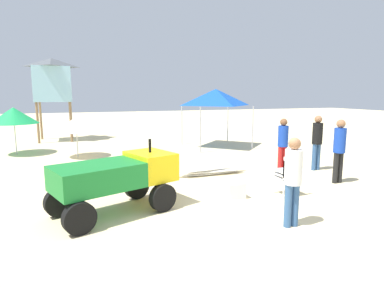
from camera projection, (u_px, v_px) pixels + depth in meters
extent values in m
plane|color=beige|center=(243.00, 217.00, 6.55)|extent=(80.00, 80.00, 0.00)
cube|color=#197A2D|center=(100.00, 176.00, 6.44)|extent=(2.07, 1.65, 0.50)
cube|color=yellow|center=(150.00, 165.00, 7.19)|extent=(1.13, 1.31, 0.60)
cylinder|color=black|center=(150.00, 146.00, 7.12)|extent=(0.08, 0.08, 0.30)
cylinder|color=black|center=(137.00, 186.00, 7.67)|extent=(0.63, 0.37, 0.60)
cylinder|color=black|center=(163.00, 198.00, 6.83)|extent=(0.63, 0.37, 0.60)
cylinder|color=black|center=(59.00, 202.00, 6.53)|extent=(0.63, 0.37, 0.60)
cylinder|color=black|center=(79.00, 218.00, 5.69)|extent=(0.63, 0.37, 0.60)
cube|color=white|center=(286.00, 178.00, 7.91)|extent=(0.48, 0.48, 0.04)
cube|color=white|center=(292.00, 172.00, 7.67)|extent=(0.48, 0.04, 0.40)
cube|color=white|center=(286.00, 174.00, 7.89)|extent=(0.48, 0.48, 0.04)
cube|color=white|center=(292.00, 168.00, 7.66)|extent=(0.48, 0.04, 0.40)
cube|color=white|center=(286.00, 171.00, 7.88)|extent=(0.48, 0.48, 0.04)
cube|color=white|center=(292.00, 165.00, 7.64)|extent=(0.48, 0.04, 0.40)
cylinder|color=white|center=(287.00, 184.00, 8.21)|extent=(0.04, 0.04, 0.42)
cylinder|color=white|center=(273.00, 185.00, 8.07)|extent=(0.04, 0.04, 0.42)
cylinder|color=white|center=(298.00, 188.00, 7.82)|extent=(0.04, 0.04, 0.42)
cylinder|color=white|center=(284.00, 190.00, 7.68)|extent=(0.04, 0.04, 0.42)
ellipsoid|color=white|center=(211.00, 173.00, 9.96)|extent=(1.95, 0.29, 0.08)
ellipsoid|color=white|center=(210.00, 171.00, 9.87)|extent=(2.26, 0.41, 0.08)
ellipsoid|color=white|center=(216.00, 168.00, 9.94)|extent=(2.19, 0.52, 0.08)
cylinder|color=black|center=(336.00, 168.00, 8.97)|extent=(0.14, 0.14, 0.87)
cylinder|color=black|center=(340.00, 167.00, 9.02)|extent=(0.14, 0.14, 0.87)
cylinder|color=#193FB2|center=(340.00, 140.00, 8.87)|extent=(0.32, 0.32, 0.69)
sphere|color=#9E6B47|center=(341.00, 124.00, 8.80)|extent=(0.24, 0.24, 0.24)
cylinder|color=#33598C|center=(314.00, 157.00, 10.49)|extent=(0.14, 0.14, 0.87)
cylinder|color=#33598C|center=(318.00, 157.00, 10.54)|extent=(0.14, 0.14, 0.87)
cylinder|color=black|center=(317.00, 133.00, 10.39)|extent=(0.32, 0.32, 0.69)
sphere|color=#9E6B47|center=(318.00, 119.00, 10.32)|extent=(0.24, 0.24, 0.24)
cylinder|color=#33598C|center=(288.00, 206.00, 6.00)|extent=(0.14, 0.14, 0.83)
cylinder|color=#33598C|center=(295.00, 205.00, 6.05)|extent=(0.14, 0.14, 0.83)
cylinder|color=white|center=(293.00, 167.00, 5.91)|extent=(0.32, 0.32, 0.65)
sphere|color=#9E6B47|center=(295.00, 144.00, 5.84)|extent=(0.22, 0.22, 0.22)
cylinder|color=red|center=(280.00, 160.00, 10.19)|extent=(0.14, 0.14, 0.84)
cylinder|color=red|center=(284.00, 159.00, 10.24)|extent=(0.14, 0.14, 0.84)
cylinder|color=#193FB2|center=(283.00, 136.00, 10.10)|extent=(0.32, 0.32, 0.66)
sphere|color=brown|center=(284.00, 122.00, 10.03)|extent=(0.23, 0.23, 0.23)
cylinder|color=#B2B2B7|center=(200.00, 130.00, 13.52)|extent=(0.05, 0.05, 1.96)
cylinder|color=#B2B2B7|center=(253.00, 128.00, 14.36)|extent=(0.05, 0.05, 1.96)
cylinder|color=#B2B2B7|center=(182.00, 125.00, 15.86)|extent=(0.05, 0.05, 1.96)
cylinder|color=#B2B2B7|center=(228.00, 123.00, 16.71)|extent=(0.05, 0.05, 1.96)
pyramid|color=#144CB2|center=(216.00, 97.00, 14.90)|extent=(2.53, 2.53, 0.76)
cylinder|color=olive|center=(38.00, 123.00, 16.10)|extent=(0.12, 0.12, 2.08)
cylinder|color=olive|center=(71.00, 122.00, 16.62)|extent=(0.12, 0.12, 2.08)
cylinder|color=olive|center=(41.00, 120.00, 17.55)|extent=(0.12, 0.12, 2.08)
cylinder|color=olive|center=(71.00, 120.00, 18.07)|extent=(0.12, 0.12, 2.08)
cube|color=#9ED0E8|center=(53.00, 84.00, 16.79)|extent=(1.80, 1.80, 1.80)
pyramid|color=#4C5156|center=(52.00, 62.00, 16.61)|extent=(1.98, 1.98, 0.45)
cylinder|color=beige|center=(77.00, 137.00, 12.59)|extent=(0.04, 0.04, 1.60)
cone|color=white|center=(76.00, 124.00, 12.51)|extent=(1.63, 1.63, 0.57)
cylinder|color=beige|center=(15.00, 131.00, 13.17)|extent=(0.04, 0.04, 1.95)
cone|color=#19994C|center=(14.00, 115.00, 13.07)|extent=(1.91, 1.91, 0.67)
cube|color=white|center=(235.00, 190.00, 7.69)|extent=(0.45, 0.33, 0.39)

